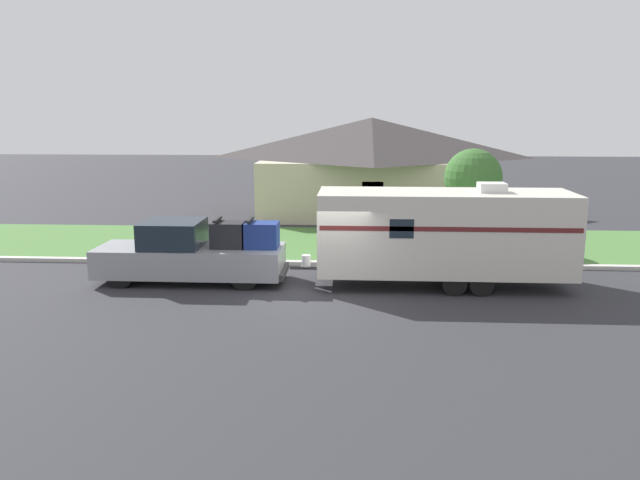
% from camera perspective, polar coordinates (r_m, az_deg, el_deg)
% --- Properties ---
extents(ground_plane, '(120.00, 120.00, 0.00)m').
position_cam_1_polar(ground_plane, '(18.39, 0.67, -5.16)').
color(ground_plane, '#2D2D33').
extents(curb_strip, '(80.00, 0.30, 0.14)m').
position_cam_1_polar(curb_strip, '(21.98, 1.14, -2.16)').
color(curb_strip, beige).
rests_on(curb_strip, ground_plane).
extents(lawn_strip, '(80.00, 7.00, 0.03)m').
position_cam_1_polar(lawn_strip, '(25.55, 1.47, -0.33)').
color(lawn_strip, '#477538').
rests_on(lawn_strip, ground_plane).
extents(house_across_street, '(12.12, 8.64, 5.02)m').
position_cam_1_polar(house_across_street, '(33.36, 4.70, 6.95)').
color(house_across_street, beige).
rests_on(house_across_street, ground_plane).
extents(pickup_truck, '(5.97, 1.99, 2.05)m').
position_cam_1_polar(pickup_truck, '(20.14, -11.57, -1.23)').
color(pickup_truck, black).
rests_on(pickup_truck, ground_plane).
extents(travel_trailer, '(8.59, 2.41, 3.22)m').
position_cam_1_polar(travel_trailer, '(19.49, 11.28, 0.69)').
color(travel_trailer, black).
rests_on(travel_trailer, ground_plane).
extents(mailbox, '(0.48, 0.20, 1.41)m').
position_cam_1_polar(mailbox, '(22.68, 11.02, 0.66)').
color(mailbox, brown).
rests_on(mailbox, ground_plane).
extents(tree_in_yard, '(2.27, 2.27, 3.92)m').
position_cam_1_polar(tree_in_yard, '(25.35, 13.81, 5.54)').
color(tree_in_yard, brown).
rests_on(tree_in_yard, ground_plane).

